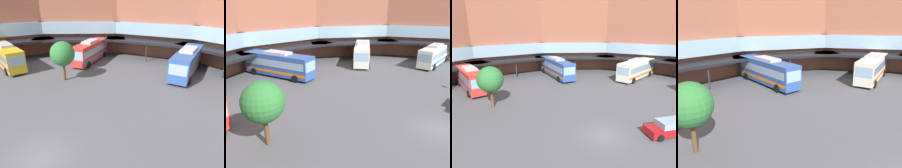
% 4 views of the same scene
% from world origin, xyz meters
% --- Properties ---
extents(ground_plane, '(115.58, 115.58, 0.00)m').
position_xyz_m(ground_plane, '(0.00, 0.00, 0.00)').
color(ground_plane, '#515156').
extents(station_building, '(73.07, 41.73, 16.26)m').
position_xyz_m(station_building, '(0.00, 19.16, 7.73)').
color(station_building, '#93543F').
rests_on(station_building, ground).
extents(bus_0, '(3.69, 12.00, 3.89)m').
position_xyz_m(bus_0, '(7.24, 22.65, 1.97)').
color(bus_0, '#2D519E').
rests_on(bus_0, ground).
extents(bus_3, '(3.57, 10.52, 3.82)m').
position_xyz_m(bus_3, '(-9.00, 22.01, 1.93)').
color(bus_3, red).
rests_on(bus_3, ground).
extents(bus_5, '(11.52, 7.10, 3.90)m').
position_xyz_m(bus_5, '(-19.68, 13.34, 1.98)').
color(bus_5, gold).
rests_on(bus_5, ground).
extents(plaza_tree, '(3.27, 3.27, 5.38)m').
position_xyz_m(plaza_tree, '(-7.66, 12.75, 3.72)').
color(plaza_tree, brown).
rests_on(plaza_tree, ground).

